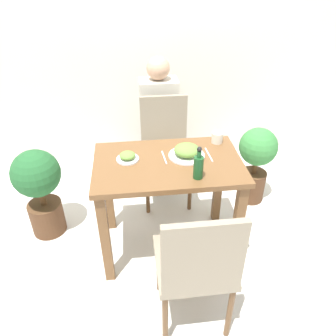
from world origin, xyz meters
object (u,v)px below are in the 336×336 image
Objects in this scene: side_plate at (127,157)px; sauce_bottle at (198,166)px; chair_far at (165,144)px; potted_plant_right at (256,159)px; chair_near at (197,264)px; food_plate at (187,151)px; potted_plant_left at (39,187)px; drink_cup at (217,137)px; person_figure at (159,121)px.

sauce_bottle is at bearing -31.29° from side_plate.
potted_plant_right is (0.76, -0.18, -0.10)m from chair_far.
chair_far is at bearing -89.15° from chair_near.
potted_plant_left is (-1.06, 0.23, -0.36)m from food_plate.
chair_far is 0.73m from side_plate.
chair_near and chair_far have the same top height.
chair_far is 3.78× the size of food_plate.
chair_far is at bearing 126.09° from drink_cup.
food_plate is 1.14× the size of sauce_bottle.
person_figure reaches higher than potted_plant_left.
food_plate is 0.89m from potted_plant_right.
person_figure is at bearing 95.77° from sauce_bottle.
chair_near is 1.30× the size of potted_plant_right.
sauce_bottle is at bearing -117.89° from drink_cup.
chair_far is (-0.02, 1.31, 0.00)m from chair_near.
side_plate is at bearing 148.71° from sauce_bottle.
sauce_bottle is (0.10, -0.86, 0.32)m from chair_far.
chair_far is at bearing 21.16° from potted_plant_left.
person_figure reaches higher than chair_far.
sauce_bottle is (0.42, -0.25, 0.06)m from side_plate.
person_figure is at bearing 93.37° from chair_far.
person_figure is (0.97, 0.72, 0.15)m from potted_plant_left.
potted_plant_right is 0.60× the size of person_figure.
drink_cup is (0.64, 0.17, 0.01)m from side_plate.
drink_cup is 0.07× the size of person_figure.
sauce_bottle is 0.29× the size of potted_plant_left.
food_plate is 0.26m from sauce_bottle.
side_plate is 1.88× the size of drink_cup.
chair_near is 0.76m from food_plate.
sauce_bottle is at bearing -133.96° from potted_plant_right.
chair_near is at bearing -42.67° from potted_plant_left.
food_plate is 3.07× the size of drink_cup.
chair_near is at bearing -109.23° from drink_cup.
potted_plant_left is at bearing 156.31° from sauce_bottle.
sauce_bottle is at bearing -83.30° from chair_far.
side_plate is at bearing -18.49° from potted_plant_left.
side_plate is 0.20× the size of potted_plant_left.
drink_cup is 0.37× the size of sauce_bottle.
potted_plant_right is at bearing 21.87° from side_plate.
food_plate is at bearing -94.58° from chair_near.
sauce_bottle reaches higher than potted_plant_right.
chair_near is 0.96m from drink_cup.
person_figure is at bearing 146.72° from potted_plant_right.
chair_near reaches higher than drink_cup.
chair_near is at bearing -100.29° from sauce_bottle.
chair_far is 0.67m from food_plate.
chair_far reaches higher than potted_plant_right.
side_plate is at bearing -107.33° from person_figure.
person_figure is at bearing 113.71° from drink_cup.
chair_near reaches higher than side_plate.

